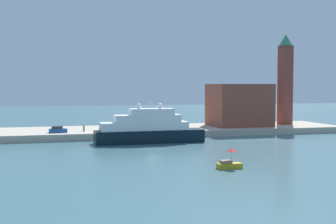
{
  "coord_description": "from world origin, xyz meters",
  "views": [
    {
      "loc": [
        -20.31,
        -83.41,
        11.84
      ],
      "look_at": [
        4.58,
        6.0,
        6.65
      ],
      "focal_mm": 48.44,
      "sensor_mm": 36.0,
      "label": 1
    }
  ],
  "objects": [
    {
      "name": "bell_tower",
      "position": [
        43.58,
        26.98,
        14.62
      ],
      "size": [
        4.0,
        4.0,
        24.4
      ],
      "color": "brown",
      "rests_on": "quay_dock"
    },
    {
      "name": "ground",
      "position": [
        0.0,
        0.0,
        0.0
      ],
      "size": [
        400.0,
        400.0,
        0.0
      ],
      "primitive_type": "plane",
      "color": "#3D6670"
    },
    {
      "name": "mooring_bollard",
      "position": [
        2.64,
        17.26,
        1.97
      ],
      "size": [
        0.41,
        0.41,
        0.8
      ],
      "primitive_type": "cylinder",
      "color": "black",
      "rests_on": "quay_dock"
    },
    {
      "name": "person_figure",
      "position": [
        -11.16,
        21.66,
        2.33
      ],
      "size": [
        0.36,
        0.36,
        1.66
      ],
      "color": "#4C4C4C",
      "rests_on": "quay_dock"
    },
    {
      "name": "small_motorboat",
      "position": [
        5.65,
        -23.26,
        0.94
      ],
      "size": [
        3.57,
        1.5,
        2.99
      ],
      "color": "#B7991E",
      "rests_on": "ground"
    },
    {
      "name": "harbor_building",
      "position": [
        29.49,
        25.88,
        7.05
      ],
      "size": [
        14.61,
        12.21,
        10.97
      ],
      "primitive_type": "cube",
      "color": "brown",
      "rests_on": "quay_dock"
    },
    {
      "name": "parked_car",
      "position": [
        -17.04,
        20.47,
        2.2
      ],
      "size": [
        4.0,
        1.8,
        1.46
      ],
      "color": "#1E4C99",
      "rests_on": "quay_dock"
    },
    {
      "name": "large_yacht",
      "position": [
        1.15,
        9.36,
        2.89
      ],
      "size": [
        23.04,
        5.0,
        10.28
      ],
      "color": "black",
      "rests_on": "ground"
    },
    {
      "name": "quay_dock",
      "position": [
        0.0,
        26.46,
        0.78
      ],
      "size": [
        110.0,
        20.92,
        1.57
      ],
      "primitive_type": "cube",
      "color": "#B7AD99",
      "rests_on": "ground"
    }
  ]
}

